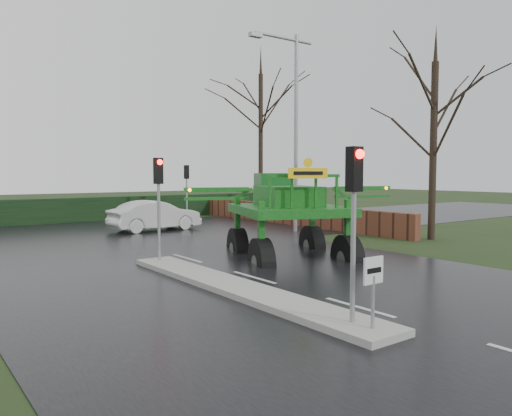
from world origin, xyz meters
TOP-DOWN VIEW (x-y plane):
  - ground at (0.00, 0.00)m, footprint 140.00×140.00m
  - road_main at (0.00, 10.00)m, footprint 14.00×80.00m
  - road_cross at (0.00, 16.00)m, footprint 80.00×12.00m
  - median_island at (-1.30, 3.00)m, footprint 1.20×10.00m
  - hedge_row at (0.00, 24.00)m, footprint 44.00×0.90m
  - brick_wall at (10.50, 16.00)m, footprint 0.40×20.00m
  - keep_left_sign at (-1.30, -1.50)m, footprint 0.50×0.07m
  - traffic_signal_near at (-1.30, -1.01)m, footprint 0.26×0.33m
  - traffic_signal_mid at (-1.30, 7.49)m, footprint 0.26×0.33m
  - traffic_signal_far at (6.50, 20.01)m, footprint 0.26×0.33m
  - street_light_right at (8.19, 12.00)m, footprint 3.85×0.30m
  - tree_right_near at (11.50, 6.00)m, footprint 5.60×5.60m
  - tree_right_far at (13.00, 21.00)m, footprint 7.00×7.00m
  - crop_sprayer at (1.57, 5.83)m, footprint 7.48×5.85m
  - white_sedan at (2.81, 16.67)m, footprint 4.86×1.92m

SIDE VIEW (x-z plane):
  - ground at x=0.00m, z-range 0.00..0.00m
  - white_sedan at x=2.81m, z-range -0.79..0.79m
  - road_main at x=0.00m, z-range -0.01..0.01m
  - road_cross at x=0.00m, z-range 0.00..0.02m
  - median_island at x=-1.30m, z-range 0.01..0.17m
  - brick_wall at x=10.50m, z-range 0.00..1.20m
  - hedge_row at x=0.00m, z-range 0.00..1.50m
  - keep_left_sign at x=-1.30m, z-range 0.38..1.73m
  - crop_sprayer at x=1.57m, z-range -0.12..4.29m
  - traffic_signal_near at x=-1.30m, z-range 0.83..4.35m
  - traffic_signal_mid at x=-1.30m, z-range 0.83..4.35m
  - traffic_signal_far at x=6.50m, z-range 0.83..4.35m
  - tree_right_near at x=11.50m, z-range 0.38..10.02m
  - street_light_right at x=8.19m, z-range 0.99..10.99m
  - tree_right_far at x=13.00m, z-range 0.47..12.52m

